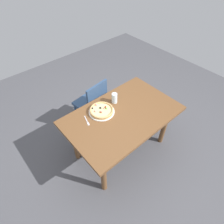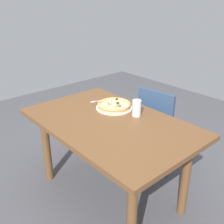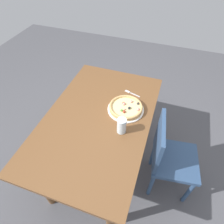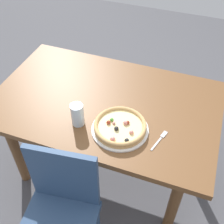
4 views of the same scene
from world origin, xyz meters
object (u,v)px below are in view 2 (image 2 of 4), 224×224
plate (114,108)px  drinking_glass (137,108)px  dining_table (110,132)px  pizza (114,105)px  fork (97,101)px  chair_near (160,126)px

plate → drinking_glass: size_ratio=2.34×
dining_table → pizza: pizza is taller
fork → plate: bearing=109.2°
fork → pizza: bearing=109.5°
plate → drinking_glass: bearing=-172.4°
pizza → fork: size_ratio=1.84×
pizza → drinking_glass: bearing=-172.6°
pizza → drinking_glass: (-0.24, -0.03, 0.04)m
plate → drinking_glass: drinking_glass is taller
drinking_glass → plate: bearing=7.6°
plate → pizza: 0.03m
dining_table → chair_near: size_ratio=1.63×
dining_table → chair_near: chair_near is taller
pizza → plate: bearing=101.6°
pizza → chair_near: bearing=-111.3°
chair_near → drinking_glass: size_ratio=6.28×
pizza → fork: (0.23, 0.01, -0.03)m
dining_table → fork: fork is taller
fork → drinking_glass: size_ratio=1.17×
fork → drinking_glass: bearing=111.8°
chair_near → plate: size_ratio=2.69×
drinking_glass → dining_table: bearing=72.6°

